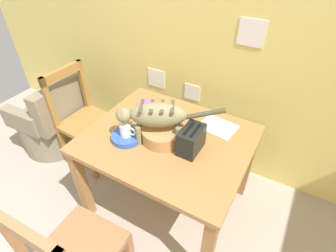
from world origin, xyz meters
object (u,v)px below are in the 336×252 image
(dining_table, at_px, (168,147))
(wicker_armchair, at_px, (52,124))
(wicker_basket, at_px, (163,133))
(cat, at_px, (156,116))
(saucer_bowl, at_px, (127,137))
(book_stack, at_px, (148,109))
(toaster, at_px, (191,140))
(coffee_mug, at_px, (126,130))
(magazine, at_px, (218,127))
(wooden_chair_far, at_px, (84,120))

(dining_table, relative_size, wicker_armchair, 1.44)
(wicker_armchair, bearing_deg, wicker_basket, -96.46)
(cat, distance_m, saucer_bowl, 0.28)
(dining_table, relative_size, cat, 1.77)
(cat, distance_m, book_stack, 0.36)
(saucer_bowl, relative_size, toaster, 1.04)
(dining_table, xyz_separation_m, coffee_mug, (-0.23, -0.16, 0.18))
(book_stack, xyz_separation_m, toaster, (0.47, -0.20, 0.05))
(saucer_bowl, distance_m, toaster, 0.45)
(dining_table, relative_size, magazine, 4.40)
(wicker_basket, relative_size, wicker_armchair, 0.37)
(saucer_bowl, xyz_separation_m, wicker_basket, (0.21, 0.13, 0.03))
(coffee_mug, height_order, magazine, coffee_mug)
(wicker_armchair, bearing_deg, magazine, -85.33)
(dining_table, bearing_deg, wicker_basket, -130.85)
(cat, bearing_deg, dining_table, -70.26)
(wicker_basket, relative_size, toaster, 1.46)
(cat, xyz_separation_m, wooden_chair_far, (-0.89, 0.15, -0.48))
(wicker_basket, height_order, toaster, toaster)
(cat, relative_size, toaster, 3.16)
(book_stack, relative_size, wicker_armchair, 0.24)
(magazine, height_order, wicker_armchair, wicker_armchair)
(saucer_bowl, distance_m, wicker_armchair, 1.27)
(coffee_mug, relative_size, book_stack, 0.66)
(toaster, distance_m, wicker_armchair, 1.68)
(coffee_mug, relative_size, wicker_armchair, 0.16)
(saucer_bowl, relative_size, coffee_mug, 1.69)
(coffee_mug, height_order, wicker_basket, coffee_mug)
(cat, bearing_deg, toaster, -111.27)
(cat, xyz_separation_m, wicker_basket, (0.03, 0.03, -0.16))
(wicker_armchair, bearing_deg, dining_table, -95.22)
(cat, relative_size, coffee_mug, 5.13)
(dining_table, height_order, wicker_basket, wicker_basket)
(wooden_chair_far, xyz_separation_m, wicker_armchair, (-0.45, -0.05, -0.19))
(dining_table, relative_size, coffee_mug, 9.11)
(magazine, height_order, toaster, toaster)
(book_stack, bearing_deg, wooden_chair_far, -173.56)
(cat, distance_m, wooden_chair_far, 1.02)
(toaster, xyz_separation_m, wooden_chair_far, (-1.13, 0.13, -0.36))
(book_stack, relative_size, wooden_chair_far, 0.20)
(saucer_bowl, xyz_separation_m, toaster, (0.43, 0.12, 0.07))
(dining_table, height_order, coffee_mug, coffee_mug)
(magazine, bearing_deg, cat, -125.99)
(cat, bearing_deg, wooden_chair_far, 52.51)
(magazine, bearing_deg, coffee_mug, -131.73)
(wicker_basket, bearing_deg, wicker_armchair, 176.92)
(saucer_bowl, bearing_deg, wicker_basket, 30.90)
(cat, height_order, coffee_mug, cat)
(dining_table, height_order, wicker_armchair, wicker_armchair)
(cat, bearing_deg, wicker_armchair, 57.81)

